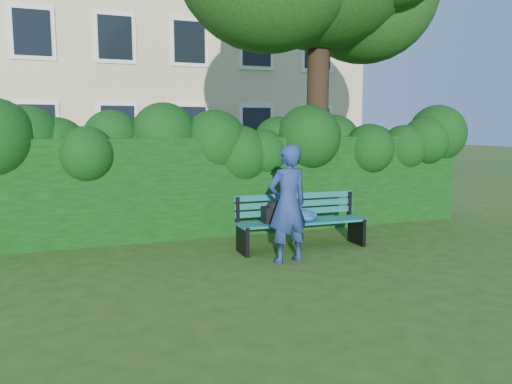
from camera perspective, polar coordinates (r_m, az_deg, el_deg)
name	(u,v)px	position (r m, az deg, el deg)	size (l,w,h in m)	color
ground	(270,259)	(7.65, 1.62, -7.62)	(80.00, 80.00, 0.00)	#2B4816
apartment_building	(136,25)	(21.38, -13.60, 18.04)	(16.00, 8.08, 12.00)	tan
hedge	(226,184)	(9.52, -3.44, 0.86)	(10.00, 1.00, 1.80)	black
park_bench	(297,218)	(8.19, 4.65, -3.03)	(2.16, 0.60, 0.89)	#0D3F41
man_reading	(288,204)	(7.31, 3.66, -1.37)	(0.63, 0.42, 1.74)	navy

